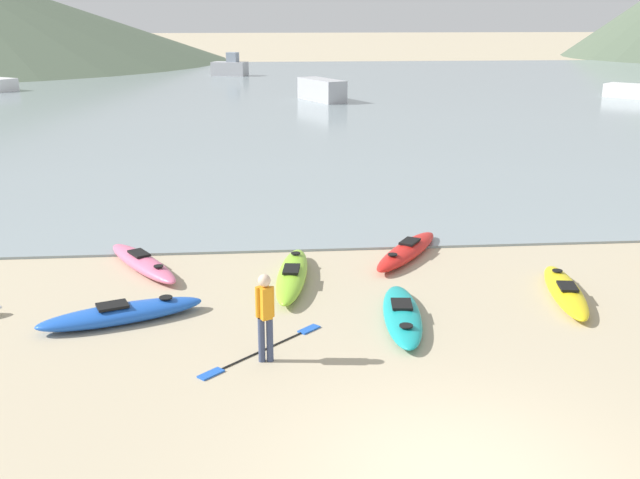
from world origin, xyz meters
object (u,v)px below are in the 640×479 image
at_px(moored_boat_2, 322,90).
at_px(kayak_on_sand_5, 122,313).
at_px(kayak_on_sand_7, 402,315).
at_px(kayak_on_sand_6, 292,275).
at_px(loose_paddle, 263,350).
at_px(kayak_on_sand_0, 142,263).
at_px(person_near_foreground, 265,312).
at_px(kayak_on_sand_1, 565,291).
at_px(kayak_on_sand_4, 407,251).
at_px(moored_boat_1, 230,67).

bearing_deg(moored_boat_2, kayak_on_sand_5, -101.07).
bearing_deg(kayak_on_sand_7, kayak_on_sand_6, 130.41).
bearing_deg(loose_paddle, kayak_on_sand_7, 21.44).
distance_m(kayak_on_sand_0, person_near_foreground, 5.60).
bearing_deg(kayak_on_sand_1, loose_paddle, -162.34).
distance_m(kayak_on_sand_5, person_near_foreground, 3.33).
bearing_deg(kayak_on_sand_6, kayak_on_sand_4, 28.07).
bearing_deg(kayak_on_sand_6, loose_paddle, -101.42).
relative_size(kayak_on_sand_4, loose_paddle, 1.46).
bearing_deg(moored_boat_1, kayak_on_sand_6, -87.00).
bearing_deg(kayak_on_sand_6, person_near_foreground, -99.57).
distance_m(kayak_on_sand_0, kayak_on_sand_5, 2.99).
distance_m(kayak_on_sand_0, kayak_on_sand_7, 6.28).
height_order(kayak_on_sand_6, moored_boat_1, moored_boat_1).
bearing_deg(kayak_on_sand_0, kayak_on_sand_7, -33.24).
relative_size(kayak_on_sand_7, loose_paddle, 1.43).
height_order(kayak_on_sand_4, person_near_foreground, person_near_foreground).
xyz_separation_m(kayak_on_sand_6, moored_boat_2, (3.60, 33.32, 0.57)).
relative_size(kayak_on_sand_0, kayak_on_sand_1, 0.99).
relative_size(kayak_on_sand_7, person_near_foreground, 2.00).
relative_size(kayak_on_sand_1, kayak_on_sand_6, 0.89).
distance_m(kayak_on_sand_0, loose_paddle, 5.20).
height_order(kayak_on_sand_0, kayak_on_sand_4, kayak_on_sand_4).
bearing_deg(kayak_on_sand_0, kayak_on_sand_6, -19.35).
distance_m(kayak_on_sand_1, kayak_on_sand_4, 3.91).
distance_m(kayak_on_sand_6, loose_paddle, 3.37).
relative_size(kayak_on_sand_1, moored_boat_1, 0.93).
height_order(kayak_on_sand_5, moored_boat_2, moored_boat_2).
bearing_deg(kayak_on_sand_7, kayak_on_sand_4, 77.34).
xyz_separation_m(kayak_on_sand_4, person_near_foreground, (-3.41, -5.18, 0.71)).
xyz_separation_m(kayak_on_sand_1, kayak_on_sand_5, (-8.76, -0.48, 0.03)).
distance_m(kayak_on_sand_1, kayak_on_sand_6, 5.64).
bearing_deg(moored_boat_1, person_near_foreground, -87.82).
bearing_deg(moored_boat_2, kayak_on_sand_7, -92.66).
relative_size(person_near_foreground, loose_paddle, 0.72).
relative_size(kayak_on_sand_0, kayak_on_sand_6, 0.89).
height_order(kayak_on_sand_0, kayak_on_sand_6, kayak_on_sand_6).
xyz_separation_m(kayak_on_sand_5, loose_paddle, (2.62, -1.48, -0.16)).
relative_size(kayak_on_sand_7, moored_boat_1, 0.91).
bearing_deg(moored_boat_2, kayak_on_sand_0, -102.13).
height_order(person_near_foreground, moored_boat_2, person_near_foreground).
height_order(kayak_on_sand_0, moored_boat_1, moored_boat_1).
bearing_deg(kayak_on_sand_6, moored_boat_1, 93.00).
relative_size(kayak_on_sand_0, kayak_on_sand_7, 1.01).
distance_m(kayak_on_sand_4, kayak_on_sand_7, 3.86).
xyz_separation_m(kayak_on_sand_5, moored_boat_1, (0.48, 55.27, 0.60)).
height_order(kayak_on_sand_1, loose_paddle, kayak_on_sand_1).
height_order(kayak_on_sand_6, kayak_on_sand_7, kayak_on_sand_6).
bearing_deg(loose_paddle, kayak_on_sand_4, 54.21).
bearing_deg(kayak_on_sand_0, person_near_foreground, -61.03).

